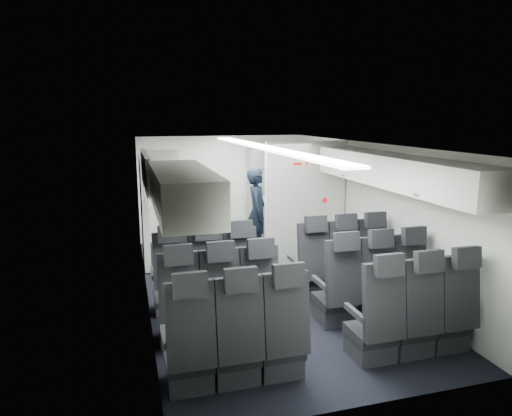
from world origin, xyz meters
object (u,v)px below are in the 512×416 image
boarding_door (145,212)px  flight_attendant (257,212)px  seat_row_mid (298,298)px  seat_row_front (274,274)px  seat_row_rear (330,332)px  carry_on_bag (162,173)px  galley_unit (269,194)px

boarding_door → flight_attendant: (2.01, 0.07, -0.15)m
seat_row_mid → flight_attendant: 3.11m
seat_row_front → boarding_door: bearing=128.2°
seat_row_front → seat_row_rear: 1.80m
seat_row_front → boarding_door: size_ratio=1.79×
boarding_door → flight_attendant: 2.02m
boarding_door → flight_attendant: size_ratio=1.15×
seat_row_rear → carry_on_bag: 3.00m
carry_on_bag → seat_row_mid: bearing=-23.8°
seat_row_mid → boarding_door: bearing=118.8°
carry_on_bag → seat_row_front: bearing=2.2°
carry_on_bag → flight_attendant: bearing=62.7°
seat_row_mid → galley_unit: size_ratio=1.75×
flight_attendant → seat_row_front: bearing=-172.2°
seat_row_front → carry_on_bag: 2.05m
seat_row_front → seat_row_mid: bearing=-90.0°
galley_unit → carry_on_bag: carry_on_bag is taller
boarding_door → carry_on_bag: 1.87m
seat_row_mid → seat_row_rear: 0.90m
seat_row_mid → seat_row_rear: (0.00, -0.90, 0.00)m
seat_row_rear → boarding_door: bearing=112.9°
flight_attendant → seat_row_mid: bearing=-169.3°
seat_row_front → flight_attendant: (0.37, 2.16, 0.41)m
seat_row_rear → galley_unit: bearing=79.4°
galley_unit → carry_on_bag: bearing=-130.3°
seat_row_front → seat_row_mid: 0.90m
galley_unit → boarding_door: bearing=-155.7°
seat_row_mid → carry_on_bag: bearing=137.1°
galley_unit → carry_on_bag: 3.79m
seat_row_rear → galley_unit: (0.95, 5.05, 0.55)m
flight_attendant → carry_on_bag: carry_on_bag is taller
boarding_door → seat_row_mid: bearing=-61.2°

